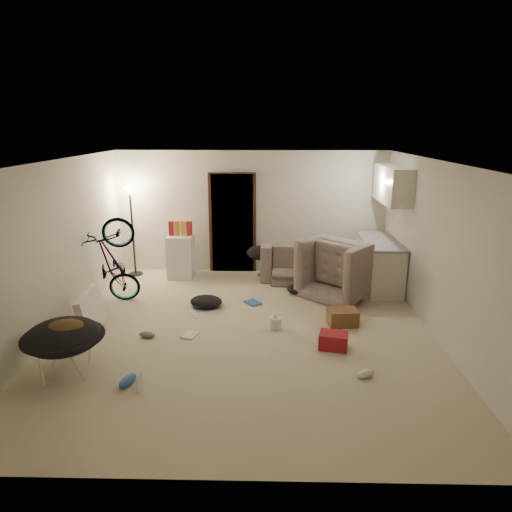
{
  "coord_description": "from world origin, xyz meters",
  "views": [
    {
      "loc": [
        0.29,
        -6.26,
        2.97
      ],
      "look_at": [
        0.14,
        0.6,
        1.0
      ],
      "focal_mm": 32.0,
      "sensor_mm": 36.0,
      "label": 1
    }
  ],
  "objects_px": {
    "armchair": "(346,273)",
    "drink_case_a": "(343,317)",
    "tv_box": "(92,312)",
    "saucer_chair": "(64,343)",
    "drink_case_b": "(333,341)",
    "sofa": "(308,266)",
    "mini_fridge": "(181,256)",
    "floor_lamp": "(131,212)",
    "juicer": "(276,322)",
    "bicycle": "(115,281)",
    "kitchen_counter": "(379,265)"
  },
  "relations": [
    {
      "from": "armchair",
      "to": "drink_case_a",
      "type": "xyz_separation_m",
      "value": [
        -0.26,
        -1.4,
        -0.26
      ]
    },
    {
      "from": "armchair",
      "to": "tv_box",
      "type": "relative_size",
      "value": 1.3
    },
    {
      "from": "saucer_chair",
      "to": "drink_case_b",
      "type": "xyz_separation_m",
      "value": [
        3.4,
        0.76,
        -0.3
      ]
    },
    {
      "from": "saucer_chair",
      "to": "drink_case_a",
      "type": "relative_size",
      "value": 2.22
    },
    {
      "from": "tv_box",
      "to": "drink_case_b",
      "type": "xyz_separation_m",
      "value": [
        3.53,
        -0.5,
        -0.19
      ]
    },
    {
      "from": "sofa",
      "to": "mini_fridge",
      "type": "height_order",
      "value": "mini_fridge"
    },
    {
      "from": "floor_lamp",
      "to": "saucer_chair",
      "type": "xyz_separation_m",
      "value": [
        0.24,
        -3.92,
        -0.89
      ]
    },
    {
      "from": "mini_fridge",
      "to": "juicer",
      "type": "distance_m",
      "value": 3.1
    },
    {
      "from": "sofa",
      "to": "drink_case_a",
      "type": "distance_m",
      "value": 2.23
    },
    {
      "from": "tv_box",
      "to": "sofa",
      "type": "bearing_deg",
      "value": 31.23
    },
    {
      "from": "bicycle",
      "to": "tv_box",
      "type": "bearing_deg",
      "value": 171.61
    },
    {
      "from": "floor_lamp",
      "to": "drink_case_a",
      "type": "relative_size",
      "value": 4.1
    },
    {
      "from": "floor_lamp",
      "to": "drink_case_a",
      "type": "xyz_separation_m",
      "value": [
        3.88,
        -2.4,
        -1.18
      ]
    },
    {
      "from": "kitchen_counter",
      "to": "saucer_chair",
      "type": "bearing_deg",
      "value": -144.53
    },
    {
      "from": "floor_lamp",
      "to": "sofa",
      "type": "distance_m",
      "value": 3.69
    },
    {
      "from": "saucer_chair",
      "to": "tv_box",
      "type": "relative_size",
      "value": 1.07
    },
    {
      "from": "mini_fridge",
      "to": "drink_case_b",
      "type": "height_order",
      "value": "mini_fridge"
    },
    {
      "from": "kitchen_counter",
      "to": "armchair",
      "type": "bearing_deg",
      "value": -153.39
    },
    {
      "from": "tv_box",
      "to": "floor_lamp",
      "type": "bearing_deg",
      "value": 87.7
    },
    {
      "from": "kitchen_counter",
      "to": "mini_fridge",
      "type": "bearing_deg",
      "value": 171.88
    },
    {
      "from": "drink_case_b",
      "to": "sofa",
      "type": "bearing_deg",
      "value": 104.42
    },
    {
      "from": "sofa",
      "to": "drink_case_b",
      "type": "bearing_deg",
      "value": 95.17
    },
    {
      "from": "mini_fridge",
      "to": "kitchen_counter",
      "type": "bearing_deg",
      "value": -7.12
    },
    {
      "from": "tv_box",
      "to": "juicer",
      "type": "distance_m",
      "value": 2.76
    },
    {
      "from": "mini_fridge",
      "to": "drink_case_a",
      "type": "distance_m",
      "value": 3.72
    },
    {
      "from": "armchair",
      "to": "mini_fridge",
      "type": "height_order",
      "value": "mini_fridge"
    },
    {
      "from": "saucer_chair",
      "to": "sofa",
      "type": "bearing_deg",
      "value": 48.43
    },
    {
      "from": "mini_fridge",
      "to": "drink_case_a",
      "type": "bearing_deg",
      "value": -37.33
    },
    {
      "from": "drink_case_a",
      "to": "drink_case_b",
      "type": "relative_size",
      "value": 1.14
    },
    {
      "from": "drink_case_b",
      "to": "floor_lamp",
      "type": "bearing_deg",
      "value": 151.53
    },
    {
      "from": "sofa",
      "to": "drink_case_a",
      "type": "height_order",
      "value": "sofa"
    },
    {
      "from": "sofa",
      "to": "bicycle",
      "type": "relative_size",
      "value": 1.2
    },
    {
      "from": "kitchen_counter",
      "to": "mini_fridge",
      "type": "height_order",
      "value": "kitchen_counter"
    },
    {
      "from": "floor_lamp",
      "to": "armchair",
      "type": "bearing_deg",
      "value": -13.46
    },
    {
      "from": "floor_lamp",
      "to": "kitchen_counter",
      "type": "relative_size",
      "value": 1.21
    },
    {
      "from": "floor_lamp",
      "to": "drink_case_b",
      "type": "relative_size",
      "value": 4.69
    },
    {
      "from": "bicycle",
      "to": "drink_case_b",
      "type": "relative_size",
      "value": 4.04
    },
    {
      "from": "sofa",
      "to": "armchair",
      "type": "xyz_separation_m",
      "value": [
        0.61,
        -0.79,
        0.11
      ]
    },
    {
      "from": "armchair",
      "to": "saucer_chair",
      "type": "height_order",
      "value": "armchair"
    },
    {
      "from": "floor_lamp",
      "to": "juicer",
      "type": "distance_m",
      "value": 4.01
    },
    {
      "from": "floor_lamp",
      "to": "tv_box",
      "type": "relative_size",
      "value": 1.98
    },
    {
      "from": "armchair",
      "to": "bicycle",
      "type": "bearing_deg",
      "value": 51.13
    },
    {
      "from": "drink_case_b",
      "to": "drink_case_a",
      "type": "bearing_deg",
      "value": 84.76
    },
    {
      "from": "saucer_chair",
      "to": "kitchen_counter",
      "type": "bearing_deg",
      "value": 35.47
    },
    {
      "from": "mini_fridge",
      "to": "tv_box",
      "type": "distance_m",
      "value": 2.72
    },
    {
      "from": "tv_box",
      "to": "drink_case_a",
      "type": "xyz_separation_m",
      "value": [
        3.78,
        0.27,
        -0.18
      ]
    },
    {
      "from": "kitchen_counter",
      "to": "sofa",
      "type": "relative_size",
      "value": 0.81
    },
    {
      "from": "tv_box",
      "to": "drink_case_b",
      "type": "distance_m",
      "value": 3.57
    },
    {
      "from": "armchair",
      "to": "mini_fridge",
      "type": "relative_size",
      "value": 1.38
    },
    {
      "from": "tv_box",
      "to": "kitchen_counter",
      "type": "bearing_deg",
      "value": 18.67
    }
  ]
}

